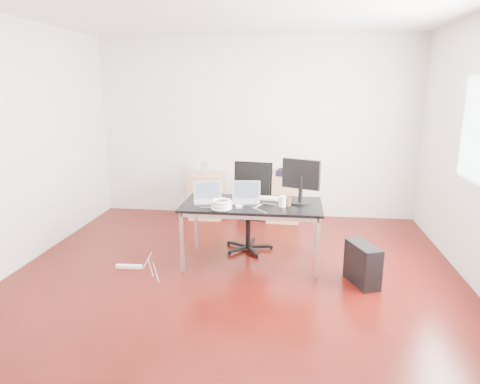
# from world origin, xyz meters

# --- Properties ---
(room_shell) EXTENTS (5.00, 5.00, 5.00)m
(room_shell) POSITION_xyz_m (0.04, 0.00, 1.40)
(room_shell) COLOR #390906
(room_shell) RESTS_ON ground
(desk) EXTENTS (1.60, 0.80, 0.73)m
(desk) POSITION_xyz_m (0.15, 0.50, 0.68)
(desk) COLOR black
(desk) RESTS_ON ground
(office_chair) EXTENTS (0.54, 0.56, 1.08)m
(office_chair) POSITION_xyz_m (0.07, 0.99, 0.61)
(office_chair) COLOR black
(office_chair) RESTS_ON ground
(filing_cabinet_left) EXTENTS (0.50, 0.50, 0.70)m
(filing_cabinet_left) POSITION_xyz_m (-0.75, 2.23, 0.35)
(filing_cabinet_left) COLOR tan
(filing_cabinet_left) RESTS_ON ground
(filing_cabinet_right) EXTENTS (0.50, 0.50, 0.70)m
(filing_cabinet_right) POSITION_xyz_m (0.46, 2.23, 0.35)
(filing_cabinet_right) COLOR tan
(filing_cabinet_right) RESTS_ON ground
(pc_tower) EXTENTS (0.36, 0.49, 0.44)m
(pc_tower) POSITION_xyz_m (1.37, 0.09, 0.22)
(pc_tower) COLOR black
(pc_tower) RESTS_ON ground
(wastebasket) EXTENTS (0.27, 0.27, 0.28)m
(wastebasket) POSITION_xyz_m (-0.14, 2.18, 0.14)
(wastebasket) COLOR black
(wastebasket) RESTS_ON ground
(power_strip) EXTENTS (0.30, 0.08, 0.04)m
(power_strip) POSITION_xyz_m (-1.25, 0.15, 0.02)
(power_strip) COLOR white
(power_strip) RESTS_ON ground
(laptop_left) EXTENTS (0.39, 0.33, 0.23)m
(laptop_left) POSITION_xyz_m (-0.37, 0.51, 0.79)
(laptop_left) COLOR silver
(laptop_left) RESTS_ON desk
(laptop_right) EXTENTS (0.35, 0.28, 0.23)m
(laptop_right) POSITION_xyz_m (0.07, 0.57, 0.79)
(laptop_right) COLOR silver
(laptop_right) RESTS_ON desk
(monitor) EXTENTS (0.43, 0.26, 0.51)m
(monitor) POSITION_xyz_m (0.70, 0.60, 1.01)
(monitor) COLOR black
(monitor) RESTS_ON desk
(keyboard) EXTENTS (0.45, 0.18, 0.02)m
(keyboard) POSITION_xyz_m (0.36, 0.72, 0.74)
(keyboard) COLOR white
(keyboard) RESTS_ON desk
(cup_white) EXTENTS (0.09, 0.09, 0.12)m
(cup_white) POSITION_xyz_m (0.50, 0.41, 0.79)
(cup_white) COLOR white
(cup_white) RESTS_ON desk
(cup_brown) EXTENTS (0.09, 0.09, 0.10)m
(cup_brown) POSITION_xyz_m (0.56, 0.46, 0.78)
(cup_brown) COLOR #56321D
(cup_brown) RESTS_ON desk
(cable_coil) EXTENTS (0.24, 0.24, 0.11)m
(cable_coil) POSITION_xyz_m (-0.16, 0.22, 0.78)
(cable_coil) COLOR white
(cable_coil) RESTS_ON desk
(power_adapter) EXTENTS (0.08, 0.08, 0.03)m
(power_adapter) POSITION_xyz_m (0.02, 0.32, 0.74)
(power_adapter) COLOR white
(power_adapter) RESTS_ON desk
(speaker) EXTENTS (0.09, 0.08, 0.18)m
(speaker) POSITION_xyz_m (-0.78, 2.24, 0.79)
(speaker) COLOR #9E9E9E
(speaker) RESTS_ON filing_cabinet_left
(navy_garment) EXTENTS (0.35, 0.30, 0.09)m
(navy_garment) POSITION_xyz_m (0.51, 2.28, 0.74)
(navy_garment) COLOR black
(navy_garment) RESTS_ON filing_cabinet_right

